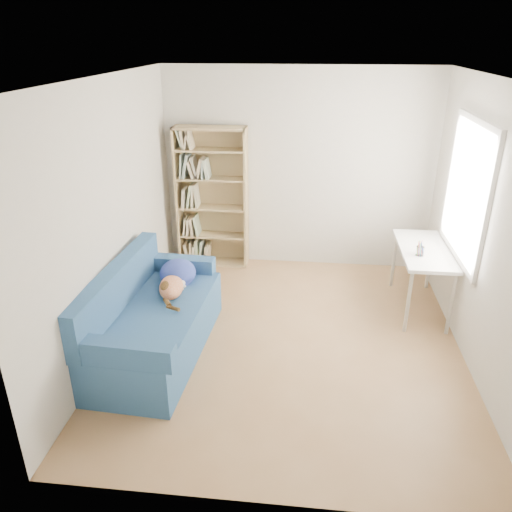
% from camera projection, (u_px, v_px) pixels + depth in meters
% --- Properties ---
extents(ground, '(4.00, 4.00, 0.00)m').
position_uv_depth(ground, '(288.00, 340.00, 5.21)').
color(ground, olive).
rests_on(ground, ground).
extents(room_shell, '(3.54, 4.04, 2.62)m').
position_uv_depth(room_shell, '(303.00, 189.00, 4.57)').
color(room_shell, silver).
rests_on(room_shell, ground).
extents(sofa, '(0.99, 1.91, 0.92)m').
position_uv_depth(sofa, '(153.00, 319.00, 4.93)').
color(sofa, navy).
rests_on(sofa, ground).
extents(bookshelf, '(0.94, 0.29, 1.87)m').
position_uv_depth(bookshelf, '(212.00, 204.00, 6.64)').
color(bookshelf, tan).
rests_on(bookshelf, ground).
extents(desk, '(0.54, 1.17, 0.75)m').
position_uv_depth(desk, '(424.00, 255.00, 5.57)').
color(desk, white).
rests_on(desk, ground).
extents(pen_cup, '(0.09, 0.09, 0.17)m').
position_uv_depth(pen_cup, '(420.00, 250.00, 5.35)').
color(pen_cup, white).
rests_on(pen_cup, desk).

